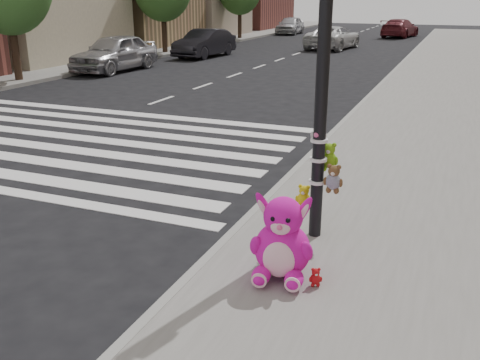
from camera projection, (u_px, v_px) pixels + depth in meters
The scene contains 12 objects.
ground at pixel (69, 269), 6.53m from camera, with size 120.00×120.00×0.00m, color black.
sidewalk_far at pixel (109, 55), 28.81m from camera, with size 6.00×80.00×0.14m, color slate.
curb_edge at pixel (353, 113), 14.70m from camera, with size 0.12×80.00×0.15m, color gray.
crosswalk at pixel (59, 135), 12.68m from camera, with size 11.00×6.00×0.01m, color silver, non-canonical shape.
signal_pole at pixel (322, 110), 6.59m from camera, with size 0.67×0.49×4.00m.
pink_bunny at pixel (282, 243), 5.95m from camera, with size 0.72×0.80×1.01m.
red_teddy at pixel (316, 277), 5.84m from camera, with size 0.15×0.10×0.22m, color red, non-canonical shape.
car_silver_far at pixel (115, 53), 23.09m from camera, with size 1.85×4.59×1.57m, color #ABAAAF.
car_dark_far at pixel (205, 43), 28.31m from camera, with size 1.52×4.37×1.44m, color black.
car_white_near at pixel (333, 38), 32.54m from camera, with size 2.25×4.89×1.36m, color silver.
car_maroon_near at pixel (400, 28), 41.39m from camera, with size 1.94×4.78×1.39m, color maroon.
car_silver_deep at pixel (290, 25), 44.68m from camera, with size 1.72×4.27×1.45m, color #B8B9BE.
Camera 1 is at (4.13, -4.59, 3.17)m, focal length 40.00 mm.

